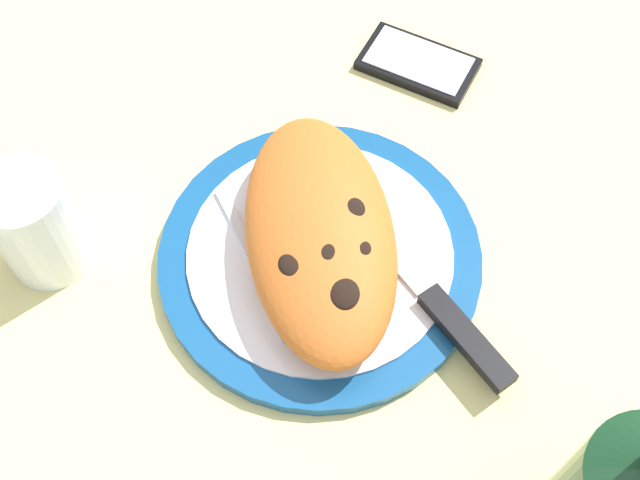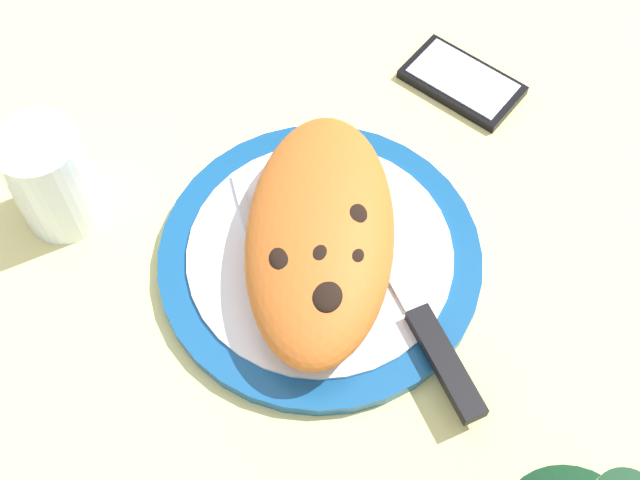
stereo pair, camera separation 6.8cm
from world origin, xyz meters
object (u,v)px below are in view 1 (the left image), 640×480
Objects in this scene: plate at (320,257)px; water_glass at (38,229)px; calzone at (323,238)px; fork at (263,275)px; knife at (440,308)px; smartphone at (418,64)px.

plate is 2.69× the size of water_glass.
calzone reaches higher than fork.
plate is at bearing 94.03° from fork.
knife is 1.87× the size of smartphone.
fork is at bearing 59.17° from water_glass.
water_glass is (-9.56, -16.02, 2.61)cm from fork.
calzone reaches higher than knife.
water_glass is at bearing -114.14° from calzone.
plate is 23.47cm from water_glass.
fork is (0.37, -5.26, 1.07)cm from plate.
fork is (-0.04, -5.40, -2.74)cm from calzone.
water_glass is at bearing -78.76° from smartphone.
plate is at bearing 66.64° from water_glass.
calzone is 1.11× the size of knife.
water_glass reaches higher than smartphone.
water_glass is (7.67, -38.59, 3.91)cm from smartphone.
calzone is 6.05cm from fork.
plate is at bearing -161.50° from calzone.
smartphone is 1.23× the size of water_glass.
knife is 27.62cm from smartphone.
fork is 1.25× the size of smartphone.
calzone is 10.99cm from knife.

